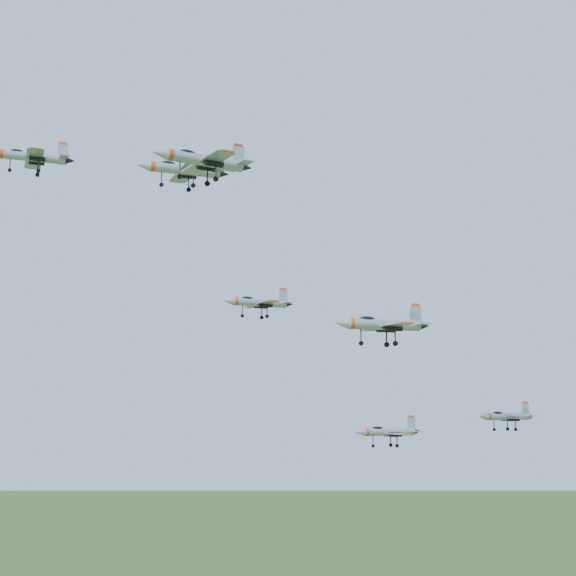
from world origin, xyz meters
name	(u,v)px	position (x,y,z in m)	size (l,w,h in m)	color
jet_lead	(30,156)	(-23.83, 13.80, 144.56)	(11.74, 9.69, 3.14)	#9A9EA6
jet_left_high	(182,169)	(-6.76, -1.51, 140.64)	(12.21, 10.05, 3.27)	#9A9EA6
jet_right_high	(202,160)	(-7.79, -13.19, 138.46)	(12.47, 10.39, 3.33)	#9A9EA6
jet_left_low	(258,302)	(7.71, 8.85, 125.49)	(10.89, 8.95, 2.92)	#9A9EA6
jet_right_low	(382,324)	(18.65, -7.22, 121.38)	(13.73, 11.36, 3.67)	#9A9EA6
jet_trail	(387,431)	(24.74, 2.07, 107.25)	(10.49, 8.66, 2.80)	#9A9EA6
jet_extra	(506,416)	(48.54, 5.85, 109.12)	(10.80, 8.86, 2.90)	#9A9EA6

